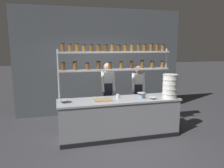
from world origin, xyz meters
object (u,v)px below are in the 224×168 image
(spice_shelf_unit, at_px, (115,61))
(prep_bowl_center_front, at_px, (64,101))
(chef_left, at_px, (108,90))
(serving_cup_front, at_px, (118,96))
(serving_cup_by_board, at_px, (143,96))
(container_stack, at_px, (170,86))
(chef_center, at_px, (138,91))
(prep_bowl_near_left, at_px, (152,98))
(prep_bowl_center_back, at_px, (141,94))
(cutting_board, at_px, (103,100))

(spice_shelf_unit, bearing_deg, prep_bowl_center_front, -165.68)
(chef_left, distance_m, serving_cup_front, 0.66)
(chef_left, bearing_deg, serving_cup_by_board, -47.25)
(container_stack, bearing_deg, chef_center, 114.07)
(chef_left, bearing_deg, prep_bowl_near_left, -44.55)
(prep_bowl_center_back, height_order, serving_cup_front, serving_cup_front)
(serving_cup_by_board, bearing_deg, chef_left, 127.98)
(serving_cup_by_board, bearing_deg, prep_bowl_near_left, -35.89)
(chef_center, bearing_deg, prep_bowl_near_left, -75.51)
(chef_center, xyz_separation_m, prep_bowl_center_back, (-0.11, -0.51, 0.03))
(container_stack, height_order, prep_bowl_center_back, container_stack)
(prep_bowl_center_front, xyz_separation_m, serving_cup_front, (1.26, 0.12, 0.01))
(container_stack, distance_m, prep_bowl_near_left, 0.53)
(chef_left, height_order, chef_center, chef_left)
(prep_bowl_near_left, bearing_deg, chef_center, 88.46)
(container_stack, bearing_deg, spice_shelf_unit, 157.50)
(chef_left, xyz_separation_m, chef_center, (0.87, 0.01, -0.07))
(chef_center, height_order, serving_cup_front, chef_center)
(spice_shelf_unit, relative_size, serving_cup_by_board, 27.77)
(spice_shelf_unit, relative_size, prep_bowl_center_back, 13.19)
(chef_center, xyz_separation_m, container_stack, (0.43, -0.96, 0.28))
(chef_center, bearing_deg, serving_cup_front, -124.10)
(cutting_board, relative_size, serving_cup_front, 4.40)
(chef_left, relative_size, prep_bowl_center_back, 8.19)
(cutting_board, distance_m, serving_cup_by_board, 0.98)
(chef_left, relative_size, serving_cup_front, 18.84)
(spice_shelf_unit, xyz_separation_m, serving_cup_by_board, (0.59, -0.40, -0.83))
(chef_left, distance_m, chef_center, 0.87)
(chef_center, xyz_separation_m, prep_bowl_center_front, (-2.05, -0.78, 0.03))
(cutting_board, bearing_deg, prep_bowl_near_left, -7.96)
(serving_cup_by_board, bearing_deg, serving_cup_front, 161.26)
(cutting_board, height_order, serving_cup_front, serving_cup_front)
(cutting_board, bearing_deg, serving_cup_front, 22.40)
(chef_center, bearing_deg, serving_cup_by_board, -87.37)
(prep_bowl_center_back, relative_size, serving_cup_front, 2.30)
(container_stack, height_order, serving_cup_front, container_stack)
(spice_shelf_unit, xyz_separation_m, prep_bowl_center_back, (0.68, -0.05, -0.85))
(prep_bowl_center_back, xyz_separation_m, serving_cup_by_board, (-0.09, -0.35, 0.02))
(chef_center, xyz_separation_m, serving_cup_by_board, (-0.20, -0.86, 0.05))
(chef_center, distance_m, prep_bowl_near_left, 0.98)
(chef_left, bearing_deg, serving_cup_front, -78.20)
(serving_cup_front, bearing_deg, prep_bowl_near_left, -23.21)
(cutting_board, xyz_separation_m, prep_bowl_center_back, (1.07, 0.31, 0.02))
(serving_cup_front, bearing_deg, prep_bowl_center_front, -174.58)
(container_stack, xyz_separation_m, cutting_board, (-1.61, 0.14, -0.27))
(spice_shelf_unit, xyz_separation_m, prep_bowl_center_front, (-1.26, -0.32, -0.84))
(spice_shelf_unit, relative_size, container_stack, 4.84)
(container_stack, relative_size, serving_cup_by_board, 5.74)
(chef_center, bearing_deg, cutting_board, -129.25)
(cutting_board, bearing_deg, serving_cup_by_board, -1.97)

